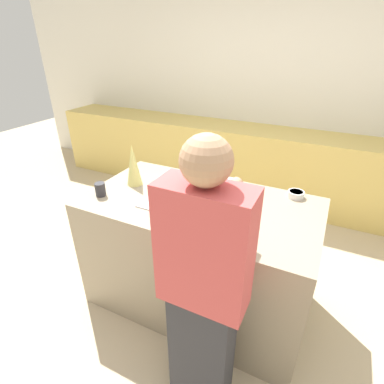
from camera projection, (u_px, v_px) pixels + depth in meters
The scene contains 14 objects.
ground_plane at pixel (199, 297), 2.48m from camera, with size 12.00×12.00×0.00m, color #C6B28E.
wall_back at pixel (277, 92), 3.67m from camera, with size 8.00×0.05×2.60m.
back_cabinet_block at pixel (263, 165), 3.81m from camera, with size 6.00×0.60×0.91m.
kitchen_island at pixel (199, 253), 2.27m from camera, with size 1.61×0.88×0.91m.
baking_tray at pixel (176, 205), 2.02m from camera, with size 0.47×0.28×0.01m.
gingerbread_house at pixel (176, 190), 1.96m from camera, with size 0.20×0.19×0.29m.
decorative_tree at pixel (133, 165), 2.23m from camera, with size 0.12×0.12×0.32m.
candy_bowl_front_corner at pixel (245, 190), 2.15m from camera, with size 0.11×0.11×0.05m.
candy_bowl_far_left at pixel (198, 182), 2.26m from camera, with size 0.12×0.12×0.05m.
candy_bowl_behind_tray at pixel (296, 194), 2.11m from camera, with size 0.11×0.11×0.04m.
candy_bowl_near_tray_left at pixel (179, 178), 2.35m from camera, with size 0.11×0.11×0.04m.
candy_bowl_far_right at pixel (229, 182), 2.28m from camera, with size 0.09×0.09×0.04m.
mug at pixel (100, 189), 2.12m from camera, with size 0.07×0.07×0.10m.
person at pixel (204, 291), 1.44m from camera, with size 0.42×0.53×1.61m.
Camera 1 is at (0.74, -1.64, 1.92)m, focal length 28.00 mm.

